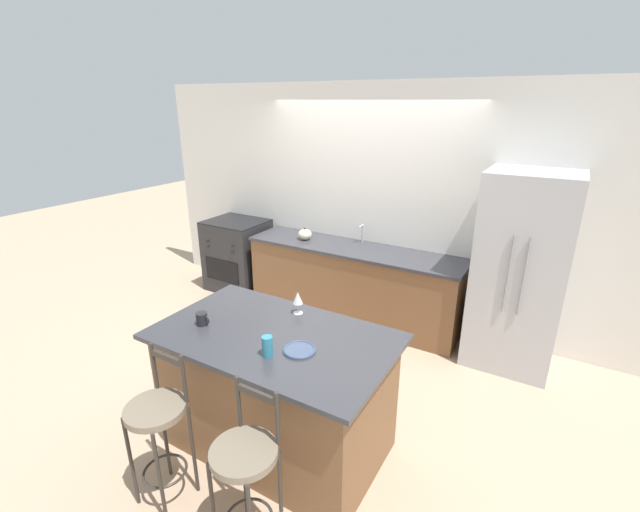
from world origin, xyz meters
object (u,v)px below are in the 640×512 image
refrigerator (519,273)px  dinner_plate (299,350)px  tumbler_cup (267,346)px  bar_stool_near (159,424)px  bar_stool_far (246,469)px  wine_glass (298,298)px  pumpkin_decoration (305,234)px  coffee_mug (202,319)px  oven_range (238,255)px

refrigerator → dinner_plate: refrigerator is taller
tumbler_cup → bar_stool_near: bearing=-132.2°
bar_stool_far → tumbler_cup: (-0.22, 0.51, 0.43)m
wine_glass → pumpkin_decoration: (-1.04, 1.74, -0.12)m
tumbler_cup → coffee_mug: bearing=172.7°
oven_range → wine_glass: (2.16, -1.76, 0.59)m
pumpkin_decoration → tumbler_cup: bearing=-62.8°
refrigerator → tumbler_cup: 2.63m
dinner_plate → wine_glass: 0.54m
refrigerator → dinner_plate: size_ratio=8.83×
bar_stool_far → wine_glass: bearing=108.7°
bar_stool_far → refrigerator: bearing=70.8°
oven_range → wine_glass: size_ratio=5.45×
wine_glass → coffee_mug: (-0.50, -0.50, -0.08)m
bar_stool_near → pumpkin_decoration: bearing=104.2°
bar_stool_far → coffee_mug: bar_stool_far is taller
oven_range → tumbler_cup: 3.34m
wine_glass → coffee_mug: 0.72m
dinner_plate → oven_range: bearing=138.1°
refrigerator → coffee_mug: refrigerator is taller
refrigerator → wine_glass: 2.22m
refrigerator → wine_glass: size_ratio=10.73×
coffee_mug → refrigerator: bearing=50.3°
refrigerator → wine_glass: refrigerator is taller
bar_stool_near → tumbler_cup: 0.83m
refrigerator → pumpkin_decoration: bearing=-179.9°
tumbler_cup → pumpkin_decoration: (-1.19, 2.33, -0.06)m
coffee_mug → wine_glass: bearing=44.9°
oven_range → dinner_plate: bearing=-41.9°
refrigerator → oven_range: refrigerator is taller
wine_glass → bar_stool_near: bearing=-106.2°
tumbler_cup → bar_stool_far: bearing=-66.8°
pumpkin_decoration → bar_stool_far: bearing=-63.5°
bar_stool_far → bar_stool_near: bearing=-179.3°
oven_range → bar_stool_far: 3.82m
refrigerator → tumbler_cup: (-1.21, -2.33, 0.06)m
dinner_plate → wine_glass: size_ratio=1.22×
refrigerator → oven_range: 3.55m
pumpkin_decoration → oven_range: bearing=178.9°
pumpkin_decoration → dinner_plate: bearing=-58.4°
oven_range → tumbler_cup: size_ratio=7.00×
refrigerator → tumbler_cup: bearing=-117.4°
wine_glass → tumbler_cup: 0.61m
oven_range → bar_stool_far: size_ratio=0.91×
dinner_plate → coffee_mug: bearing=-175.4°
coffee_mug → pumpkin_decoration: (-0.54, 2.24, -0.04)m
bar_stool_near → bar_stool_far: same height
bar_stool_far → tumbler_cup: bearing=113.2°
oven_range → coffee_mug: 2.85m
bar_stool_near → pumpkin_decoration: (-0.72, 2.85, 0.37)m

